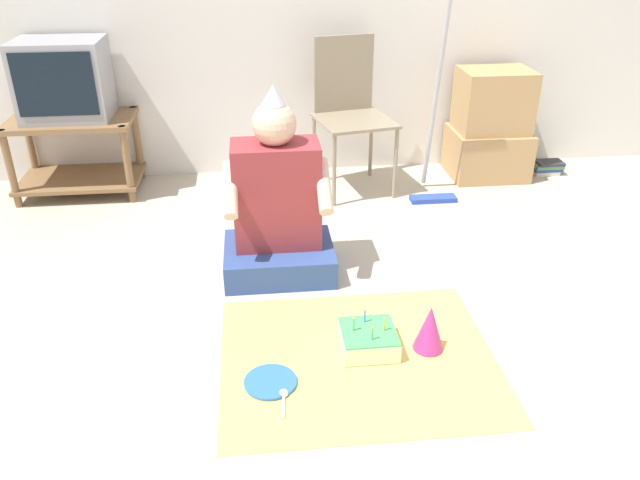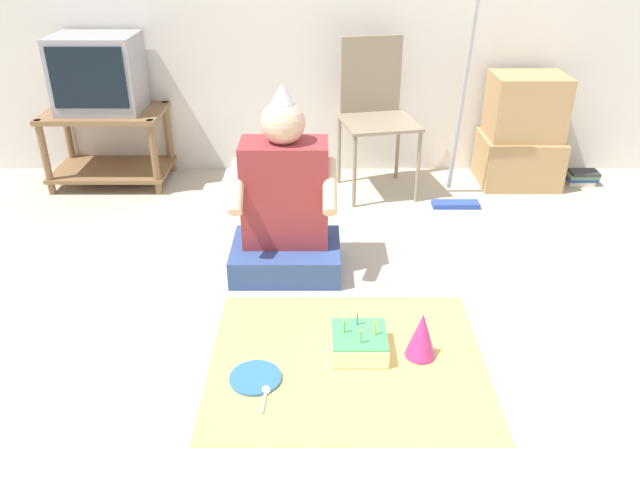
# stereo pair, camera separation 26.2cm
# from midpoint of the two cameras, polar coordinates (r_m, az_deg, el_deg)

# --- Properties ---
(ground_plane) EXTENTS (16.00, 16.00, 0.00)m
(ground_plane) POSITION_cam_midpoint_polar(r_m,az_deg,el_deg) (2.52, 4.72, -10.93)
(ground_plane) COLOR #BCB29E
(tv_stand) EXTENTS (0.74, 0.47, 0.48)m
(tv_stand) POSITION_cam_midpoint_polar(r_m,az_deg,el_deg) (4.21, -23.11, 7.69)
(tv_stand) COLOR olive
(tv_stand) RESTS_ON ground_plane
(tv) EXTENTS (0.50, 0.39, 0.46)m
(tv) POSITION_cam_midpoint_polar(r_m,az_deg,el_deg) (4.11, -24.15, 13.23)
(tv) COLOR #99999E
(tv) RESTS_ON tv_stand
(folding_chair) EXTENTS (0.51, 0.51, 0.92)m
(folding_chair) POSITION_cam_midpoint_polar(r_m,az_deg,el_deg) (3.91, 0.76, 12.25)
(folding_chair) COLOR gray
(folding_chair) RESTS_ON ground_plane
(cardboard_box_stack) EXTENTS (0.49, 0.41, 0.70)m
(cardboard_box_stack) POSITION_cam_midpoint_polar(r_m,az_deg,el_deg) (4.25, 13.59, 9.91)
(cardboard_box_stack) COLOR tan
(cardboard_box_stack) RESTS_ON ground_plane
(dust_mop) EXTENTS (0.28, 0.29, 1.30)m
(dust_mop) POSITION_cam_midpoint_polar(r_m,az_deg,el_deg) (3.80, 8.55, 9.26)
(dust_mop) COLOR #2D4CB2
(dust_mop) RESTS_ON ground_plane
(book_pile) EXTENTS (0.20, 0.12, 0.09)m
(book_pile) POSITION_cam_midpoint_polar(r_m,az_deg,el_deg) (4.46, 18.51, 6.28)
(book_pile) COLOR beige
(book_pile) RESTS_ON ground_plane
(person_seated) EXTENTS (0.53, 0.41, 0.91)m
(person_seated) POSITION_cam_midpoint_polar(r_m,az_deg,el_deg) (2.97, -6.45, 2.73)
(person_seated) COLOR #334C8C
(person_seated) RESTS_ON ground_plane
(party_cloth) EXTENTS (1.08, 0.91, 0.01)m
(party_cloth) POSITION_cam_midpoint_polar(r_m,az_deg,el_deg) (2.51, 0.46, -10.80)
(party_cloth) COLOR #EAD666
(party_cloth) RESTS_ON ground_plane
(birthday_cake) EXTENTS (0.22, 0.22, 0.15)m
(birthday_cake) POSITION_cam_midpoint_polar(r_m,az_deg,el_deg) (2.53, 1.46, -9.17)
(birthday_cake) COLOR #F4E0C6
(birthday_cake) RESTS_ON party_cloth
(party_hat_blue) EXTENTS (0.13, 0.13, 0.20)m
(party_hat_blue) POSITION_cam_midpoint_polar(r_m,az_deg,el_deg) (2.52, 7.07, -8.05)
(party_hat_blue) COLOR #CC338C
(party_hat_blue) RESTS_ON party_cloth
(paper_plate) EXTENTS (0.20, 0.20, 0.01)m
(paper_plate) POSITION_cam_midpoint_polar(r_m,az_deg,el_deg) (2.41, -7.74, -12.82)
(paper_plate) COLOR blue
(paper_plate) RESTS_ON party_cloth
(plastic_spoon_near) EXTENTS (0.04, 0.15, 0.01)m
(plastic_spoon_near) POSITION_cam_midpoint_polar(r_m,az_deg,el_deg) (2.34, -6.64, -14.12)
(plastic_spoon_near) COLOR white
(plastic_spoon_near) RESTS_ON party_cloth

